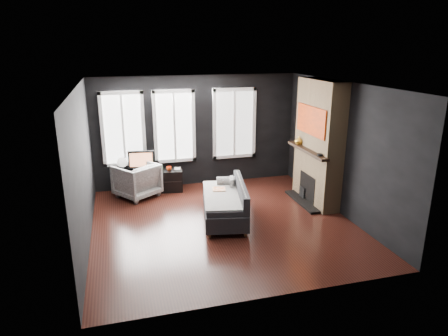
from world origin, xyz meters
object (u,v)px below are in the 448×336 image
object	(u,v)px
mug	(169,168)
mantel_vase	(299,140)
armchair	(137,179)
monitor	(141,159)
sofa	(224,201)
book	(174,165)
media_console	(151,181)

from	to	relation	value
mug	mantel_vase	distance (m)	3.10
armchair	monitor	xyz separation A→B (m)	(0.15, 0.32, 0.36)
sofa	mantel_vase	bearing A→B (deg)	33.87
sofa	book	size ratio (longest dim) A/B	8.97
media_console	book	size ratio (longest dim) A/B	7.60
monitor	armchair	bearing A→B (deg)	-108.38
mantel_vase	armchair	bearing A→B (deg)	165.93
book	armchair	bearing A→B (deg)	-164.86
armchair	media_console	size ratio (longest dim) A/B	0.57
monitor	book	bearing A→B (deg)	0.97
mug	monitor	bearing A→B (deg)	165.99
media_console	mug	size ratio (longest dim) A/B	12.32
armchair	mantel_vase	world-z (taller)	mantel_vase
monitor	mantel_vase	size ratio (longest dim) A/B	3.22
sofa	book	distance (m)	2.12
book	mantel_vase	distance (m)	3.00
sofa	mantel_vase	distance (m)	2.34
monitor	sofa	bearing A→B (deg)	-48.03
sofa	armchair	world-z (taller)	armchair
mug	book	world-z (taller)	book
monitor	book	size ratio (longest dim) A/B	3.08
sofa	book	xyz separation A→B (m)	(-0.71, 1.99, 0.24)
armchair	monitor	bearing A→B (deg)	-150.62
book	mantel_vase	world-z (taller)	mantel_vase
sofa	monitor	size ratio (longest dim) A/B	2.91
sofa	monitor	distance (m)	2.56
media_console	book	bearing A→B (deg)	3.45
sofa	monitor	bearing A→B (deg)	136.40
sofa	media_console	bearing A→B (deg)	133.06
media_console	mug	world-z (taller)	mug
armchair	mug	xyz separation A→B (m)	(0.77, 0.16, 0.15)
monitor	mantel_vase	world-z (taller)	mantel_vase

